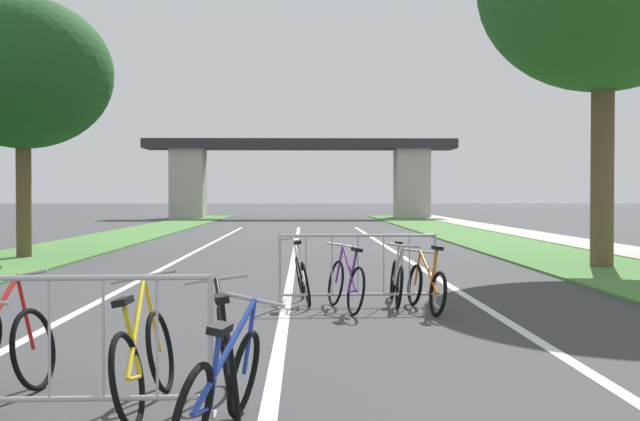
% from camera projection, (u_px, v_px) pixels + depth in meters
% --- Properties ---
extents(grass_verge_left, '(3.14, 62.64, 0.05)m').
position_uv_depth(grass_verge_left, '(108.00, 240.00, 27.37)').
color(grass_verge_left, '#477A38').
rests_on(grass_verge_left, ground).
extents(grass_verge_right, '(3.14, 62.64, 0.05)m').
position_uv_depth(grass_verge_right, '(483.00, 239.00, 27.65)').
color(grass_verge_right, '#477A38').
rests_on(grass_verge_right, ground).
extents(sidewalk_path_right, '(1.91, 62.64, 0.08)m').
position_uv_depth(sidewalk_path_right, '(553.00, 239.00, 27.70)').
color(sidewalk_path_right, '#ADA89E').
rests_on(sidewalk_path_right, ground).
extents(lane_stripe_center, '(0.14, 36.24, 0.01)m').
position_uv_depth(lane_stripe_center, '(294.00, 257.00, 20.01)').
color(lane_stripe_center, silver).
rests_on(lane_stripe_center, ground).
extents(lane_stripe_right_lane, '(0.14, 36.24, 0.01)m').
position_uv_depth(lane_stripe_right_lane, '(402.00, 256.00, 20.07)').
color(lane_stripe_right_lane, silver).
rests_on(lane_stripe_right_lane, ground).
extents(lane_stripe_left_lane, '(0.14, 36.24, 0.01)m').
position_uv_depth(lane_stripe_left_lane, '(185.00, 257.00, 19.95)').
color(lane_stripe_left_lane, silver).
rests_on(lane_stripe_left_lane, ground).
extents(overpass_bridge, '(21.60, 3.12, 5.49)m').
position_uv_depth(overpass_bridge, '(300.00, 166.00, 53.57)').
color(overpass_bridge, '#2D2D30').
rests_on(overpass_bridge, ground).
extents(tree_left_pine_near, '(4.47, 4.47, 6.59)m').
position_uv_depth(tree_left_pine_near, '(23.00, 74.00, 19.31)').
color(tree_left_pine_near, brown).
rests_on(tree_left_pine_near, ground).
extents(crowd_barrier_nearest, '(2.31, 0.51, 1.05)m').
position_uv_depth(crowd_barrier_nearest, '(49.00, 351.00, 5.35)').
color(crowd_barrier_nearest, '#ADADB2').
rests_on(crowd_barrier_nearest, ground).
extents(crowd_barrier_second, '(2.32, 0.52, 1.05)m').
position_uv_depth(crowd_barrier_second, '(358.00, 271.00, 11.00)').
color(crowd_barrier_second, '#ADADB2').
rests_on(crowd_barrier_second, ground).
extents(bicycle_blue_1, '(0.66, 1.70, 0.91)m').
position_uv_depth(bicycle_blue_1, '(222.00, 387.00, 5.00)').
color(bicycle_blue_1, black).
rests_on(bicycle_blue_1, ground).
extents(bicycle_white_2, '(0.54, 1.65, 1.00)m').
position_uv_depth(bicycle_white_2, '(302.00, 277.00, 11.50)').
color(bicycle_white_2, black).
rests_on(bicycle_white_2, ground).
extents(bicycle_orange_4, '(0.53, 1.66, 0.92)m').
position_uv_depth(bicycle_orange_4, '(426.00, 286.00, 10.64)').
color(bicycle_orange_4, black).
rests_on(bicycle_orange_4, ground).
extents(bicycle_black_7, '(0.58, 1.68, 0.96)m').
position_uv_depth(bicycle_black_7, '(227.00, 355.00, 5.82)').
color(bicycle_black_7, black).
rests_on(bicycle_black_7, ground).
extents(bicycle_silver_8, '(0.50, 1.67, 0.93)m').
position_uv_depth(bicycle_silver_8, '(397.00, 280.00, 11.38)').
color(bicycle_silver_8, black).
rests_on(bicycle_silver_8, ground).
extents(bicycle_purple_9, '(0.53, 1.63, 0.93)m').
position_uv_depth(bicycle_purple_9, '(346.00, 284.00, 10.66)').
color(bicycle_purple_9, black).
rests_on(bicycle_purple_9, ground).
extents(bicycle_yellow_10, '(0.54, 1.64, 1.01)m').
position_uv_depth(bicycle_yellow_10, '(144.00, 359.00, 5.75)').
color(bicycle_yellow_10, black).
rests_on(bicycle_yellow_10, ground).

